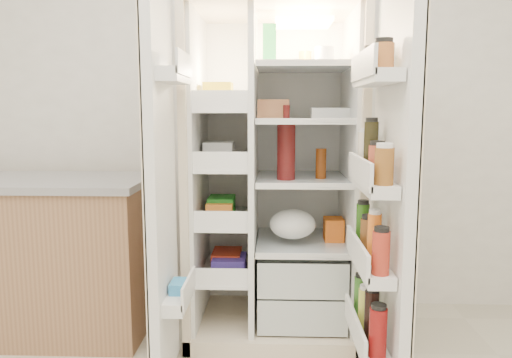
{
  "coord_description": "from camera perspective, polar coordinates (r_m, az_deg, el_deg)",
  "views": [
    {
      "loc": [
        0.17,
        -1.06,
        1.25
      ],
      "look_at": [
        0.08,
        1.25,
        0.92
      ],
      "focal_mm": 34.0,
      "sensor_mm": 36.0,
      "label": 1
    }
  ],
  "objects": [
    {
      "name": "wall_back",
      "position": [
        3.06,
        -1.08,
        9.9
      ],
      "size": [
        4.0,
        0.02,
        2.7
      ],
      "primitive_type": "cube",
      "color": "white",
      "rests_on": "floor"
    },
    {
      "name": "fridge_door",
      "position": [
        2.11,
        15.27,
        -2.55
      ],
      "size": [
        0.17,
        0.58,
        1.72
      ],
      "color": "white",
      "rests_on": "floor"
    },
    {
      "name": "kitchen_counter",
      "position": [
        3.02,
        -23.81,
        -8.2
      ],
      "size": [
        1.21,
        0.65,
        0.88
      ],
      "color": "#956C4A",
      "rests_on": "floor"
    },
    {
      "name": "freezer_door",
      "position": [
        2.2,
        -11.06,
        -1.54
      ],
      "size": [
        0.15,
        0.4,
        1.72
      ],
      "color": "white",
      "rests_on": "floor"
    },
    {
      "name": "refrigerator",
      "position": [
        2.76,
        2.39,
        -2.58
      ],
      "size": [
        0.92,
        0.7,
        1.8
      ],
      "color": "beige",
      "rests_on": "floor"
    }
  ]
}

